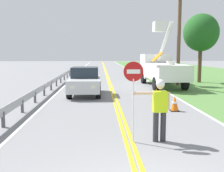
{
  "coord_description": "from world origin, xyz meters",
  "views": [
    {
      "loc": [
        -0.84,
        -4.13,
        2.57
      ],
      "look_at": [
        -0.33,
        6.76,
        1.2
      ],
      "focal_mm": 42.38,
      "sensor_mm": 36.0,
      "label": 1
    }
  ],
  "objects_px": {
    "flagger_worker": "(160,106)",
    "stop_sign_paddle": "(133,84)",
    "utility_bucket_truck": "(161,68)",
    "traffic_cone_lead": "(175,104)",
    "traffic_cone_mid": "(156,95)",
    "utility_pole_near": "(179,35)",
    "oncoming_sedan_nearest": "(85,81)",
    "roadside_tree_verge": "(201,33)"
  },
  "relations": [
    {
      "from": "stop_sign_paddle",
      "to": "utility_bucket_truck",
      "type": "xyz_separation_m",
      "value": [
        3.87,
        13.18,
        -0.31
      ]
    },
    {
      "from": "flagger_worker",
      "to": "traffic_cone_lead",
      "type": "bearing_deg",
      "value": 68.05
    },
    {
      "from": "roadside_tree_verge",
      "to": "utility_bucket_truck",
      "type": "bearing_deg",
      "value": -151.56
    },
    {
      "from": "traffic_cone_lead",
      "to": "utility_pole_near",
      "type": "bearing_deg",
      "value": 72.76
    },
    {
      "from": "oncoming_sedan_nearest",
      "to": "traffic_cone_lead",
      "type": "distance_m",
      "value": 6.39
    },
    {
      "from": "stop_sign_paddle",
      "to": "utility_pole_near",
      "type": "height_order",
      "value": "utility_pole_near"
    },
    {
      "from": "flagger_worker",
      "to": "utility_bucket_truck",
      "type": "distance_m",
      "value": 13.52
    },
    {
      "from": "utility_bucket_truck",
      "to": "traffic_cone_lead",
      "type": "relative_size",
      "value": 9.83
    },
    {
      "from": "flagger_worker",
      "to": "traffic_cone_mid",
      "type": "distance_m",
      "value": 6.57
    },
    {
      "from": "traffic_cone_lead",
      "to": "utility_bucket_truck",
      "type": "bearing_deg",
      "value": 80.75
    },
    {
      "from": "flagger_worker",
      "to": "stop_sign_paddle",
      "type": "bearing_deg",
      "value": -177.64
    },
    {
      "from": "flagger_worker",
      "to": "traffic_cone_mid",
      "type": "xyz_separation_m",
      "value": [
        1.29,
        6.4,
        -0.71
      ]
    },
    {
      "from": "oncoming_sedan_nearest",
      "to": "flagger_worker",
      "type": "bearing_deg",
      "value": -73.34
    },
    {
      "from": "oncoming_sedan_nearest",
      "to": "stop_sign_paddle",
      "type": "bearing_deg",
      "value": -78.1
    },
    {
      "from": "utility_bucket_truck",
      "to": "traffic_cone_mid",
      "type": "height_order",
      "value": "utility_bucket_truck"
    },
    {
      "from": "oncoming_sedan_nearest",
      "to": "roadside_tree_verge",
      "type": "bearing_deg",
      "value": 34.08
    },
    {
      "from": "oncoming_sedan_nearest",
      "to": "utility_pole_near",
      "type": "bearing_deg",
      "value": 33.01
    },
    {
      "from": "utility_pole_near",
      "to": "traffic_cone_mid",
      "type": "xyz_separation_m",
      "value": [
        -3.24,
        -7.0,
        -3.6
      ]
    },
    {
      "from": "utility_bucket_truck",
      "to": "utility_pole_near",
      "type": "relative_size",
      "value": 0.92
    },
    {
      "from": "roadside_tree_verge",
      "to": "stop_sign_paddle",
      "type": "bearing_deg",
      "value": -116.93
    },
    {
      "from": "utility_pole_near",
      "to": "traffic_cone_lead",
      "type": "xyz_separation_m",
      "value": [
        -2.92,
        -9.41,
        -3.6
      ]
    },
    {
      "from": "stop_sign_paddle",
      "to": "utility_pole_near",
      "type": "bearing_deg",
      "value": 68.47
    },
    {
      "from": "utility_bucket_truck",
      "to": "oncoming_sedan_nearest",
      "type": "distance_m",
      "value": 7.24
    },
    {
      "from": "stop_sign_paddle",
      "to": "traffic_cone_mid",
      "type": "relative_size",
      "value": 3.33
    },
    {
      "from": "traffic_cone_lead",
      "to": "traffic_cone_mid",
      "type": "bearing_deg",
      "value": 97.54
    },
    {
      "from": "oncoming_sedan_nearest",
      "to": "utility_pole_near",
      "type": "relative_size",
      "value": 0.55
    },
    {
      "from": "roadside_tree_verge",
      "to": "oncoming_sedan_nearest",
      "type": "bearing_deg",
      "value": -145.92
    },
    {
      "from": "flagger_worker",
      "to": "roadside_tree_verge",
      "type": "height_order",
      "value": "roadside_tree_verge"
    },
    {
      "from": "utility_bucket_truck",
      "to": "traffic_cone_lead",
      "type": "distance_m",
      "value": 9.34
    },
    {
      "from": "utility_bucket_truck",
      "to": "traffic_cone_lead",
      "type": "height_order",
      "value": "utility_bucket_truck"
    },
    {
      "from": "utility_pole_near",
      "to": "roadside_tree_verge",
      "type": "bearing_deg",
      "value": 37.02
    },
    {
      "from": "flagger_worker",
      "to": "stop_sign_paddle",
      "type": "xyz_separation_m",
      "value": [
        -0.77,
        -0.03,
        0.66
      ]
    },
    {
      "from": "stop_sign_paddle",
      "to": "traffic_cone_mid",
      "type": "bearing_deg",
      "value": 72.25
    },
    {
      "from": "traffic_cone_mid",
      "to": "stop_sign_paddle",
      "type": "bearing_deg",
      "value": -107.75
    },
    {
      "from": "utility_bucket_truck",
      "to": "oncoming_sedan_nearest",
      "type": "height_order",
      "value": "utility_bucket_truck"
    },
    {
      "from": "utility_pole_near",
      "to": "oncoming_sedan_nearest",
      "type": "bearing_deg",
      "value": -146.99
    },
    {
      "from": "oncoming_sedan_nearest",
      "to": "utility_bucket_truck",
      "type": "bearing_deg",
      "value": 37.53
    },
    {
      "from": "traffic_cone_lead",
      "to": "traffic_cone_mid",
      "type": "relative_size",
      "value": 1.0
    },
    {
      "from": "stop_sign_paddle",
      "to": "oncoming_sedan_nearest",
      "type": "xyz_separation_m",
      "value": [
        -1.85,
        8.79,
        -0.88
      ]
    },
    {
      "from": "utility_pole_near",
      "to": "roadside_tree_verge",
      "type": "distance_m",
      "value": 3.11
    },
    {
      "from": "roadside_tree_verge",
      "to": "utility_pole_near",
      "type": "bearing_deg",
      "value": -142.98
    },
    {
      "from": "utility_bucket_truck",
      "to": "roadside_tree_verge",
      "type": "height_order",
      "value": "roadside_tree_verge"
    }
  ]
}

